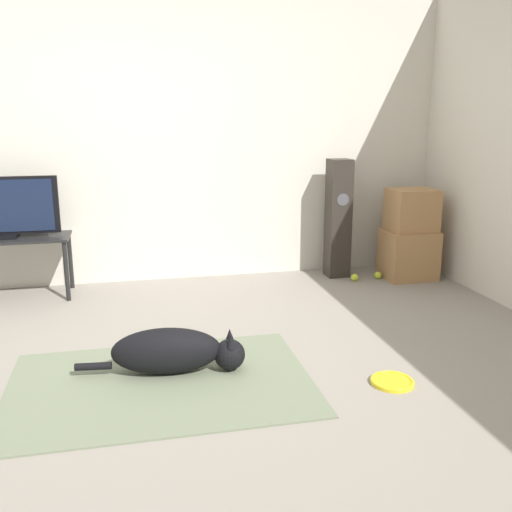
{
  "coord_description": "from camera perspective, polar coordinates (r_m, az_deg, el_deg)",
  "views": [
    {
      "loc": [
        -0.25,
        -2.97,
        1.45
      ],
      "look_at": [
        0.64,
        0.96,
        0.45
      ],
      "focal_mm": 40.0,
      "sensor_mm": 36.0,
      "label": 1
    }
  ],
  "objects": [
    {
      "name": "floor_speaker",
      "position": [
        5.23,
        8.22,
        3.72
      ],
      "size": [
        0.2,
        0.2,
        1.07
      ],
      "color": "#2D2823",
      "rests_on": "ground_plane"
    },
    {
      "name": "dog",
      "position": [
        3.33,
        -8.12,
        -9.42
      ],
      "size": [
        0.96,
        0.29,
        0.27
      ],
      "color": "black",
      "rests_on": "area_rug"
    },
    {
      "name": "cardboard_box_upper",
      "position": [
        5.29,
        15.31,
        4.47
      ],
      "size": [
        0.4,
        0.34,
        0.37
      ],
      "color": "#A87A4C",
      "rests_on": "cardboard_box_lower"
    },
    {
      "name": "tennis_ball_by_boxes",
      "position": [
        5.29,
        12.09,
        -1.89
      ],
      "size": [
        0.07,
        0.07,
        0.07
      ],
      "color": "#C6E033",
      "rests_on": "ground_plane"
    },
    {
      "name": "tennis_ball_near_speaker",
      "position": [
        5.18,
        9.84,
        -2.12
      ],
      "size": [
        0.07,
        0.07,
        0.07
      ],
      "color": "#C6E033",
      "rests_on": "ground_plane"
    },
    {
      "name": "wall_back",
      "position": [
        5.08,
        -10.12,
        11.77
      ],
      "size": [
        8.0,
        0.06,
        2.55
      ],
      "color": "beige",
      "rests_on": "ground_plane"
    },
    {
      "name": "frisbee",
      "position": [
        3.32,
        13.46,
        -12.1
      ],
      "size": [
        0.24,
        0.24,
        0.03
      ],
      "color": "yellow",
      "rests_on": "ground_plane"
    },
    {
      "name": "ground_plane",
      "position": [
        3.31,
        -7.25,
        -12.13
      ],
      "size": [
        12.0,
        12.0,
        0.0
      ],
      "primitive_type": "plane",
      "color": "gray"
    },
    {
      "name": "cardboard_box_lower",
      "position": [
        5.35,
        14.98,
        0.18
      ],
      "size": [
        0.45,
        0.38,
        0.44
      ],
      "color": "#A87A4C",
      "rests_on": "ground_plane"
    },
    {
      "name": "area_rug",
      "position": [
        3.27,
        -9.48,
        -12.47
      ],
      "size": [
        1.66,
        1.13,
        0.01
      ],
      "color": "slate",
      "rests_on": "ground_plane"
    }
  ]
}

